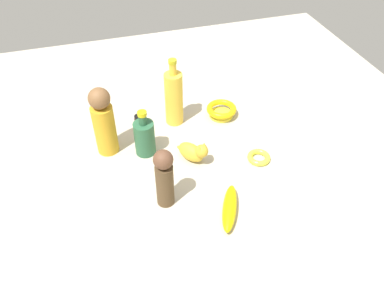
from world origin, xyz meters
name	(u,v)px	position (x,y,z in m)	size (l,w,h in m)	color
ground	(192,161)	(0.00, 0.00, 0.00)	(2.00, 2.00, 0.00)	#BCB29E
cat_figurine	(194,151)	(0.01, -0.01, 0.04)	(0.12, 0.10, 0.09)	gold
bowl	(221,110)	(0.21, -0.18, 0.03)	(0.12, 0.12, 0.04)	yellow
person_figure_child	(104,122)	(0.14, 0.27, 0.13)	(0.10, 0.10, 0.26)	gold
banana	(230,208)	(-0.25, -0.04, 0.02)	(0.18, 0.04, 0.04)	yellow
bottle_short	(144,137)	(0.09, 0.14, 0.07)	(0.07, 0.07, 0.18)	#295B3C
nail_polish_jar	(140,121)	(0.25, 0.13, 0.02)	(0.04, 0.04, 0.04)	brown
person_figure_adult	(164,177)	(-0.15, 0.13, 0.11)	(0.08, 0.08, 0.21)	#4E3A23
bangle	(259,157)	(-0.06, -0.22, 0.01)	(0.08, 0.08, 0.02)	#F7F539
bottle_tall	(174,98)	(0.23, 0.00, 0.11)	(0.07, 0.07, 0.27)	yellow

